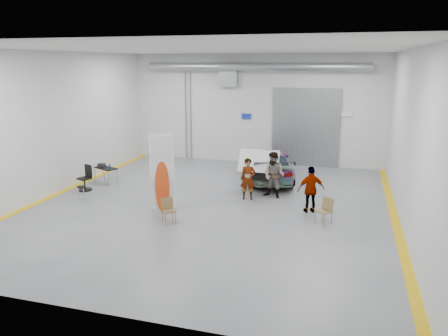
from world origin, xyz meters
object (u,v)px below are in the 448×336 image
(surfboard_display, at_px, (160,179))
(shop_stool, at_px, (81,194))
(person_a, at_px, (248,179))
(folding_chair_far, at_px, (324,216))
(work_table, at_px, (105,168))
(sedan_car, at_px, (269,164))
(person_c, at_px, (311,190))
(folding_chair_near, at_px, (169,216))
(office_chair, at_px, (85,179))
(person_b, at_px, (274,175))

(surfboard_display, distance_m, shop_stool, 3.75)
(person_a, xyz_separation_m, shop_stool, (-6.45, -2.18, -0.55))
(folding_chair_far, distance_m, work_table, 10.61)
(sedan_car, xyz_separation_m, person_c, (2.40, -4.29, 0.15))
(person_c, bearing_deg, folding_chair_near, 4.47)
(surfboard_display, height_order, shop_stool, surfboard_display)
(person_a, xyz_separation_m, folding_chair_near, (-2.03, -3.48, -0.59))
(person_c, bearing_deg, sedan_car, -85.09)
(sedan_car, bearing_deg, surfboard_display, 45.78)
(folding_chair_near, height_order, office_chair, office_chair)
(person_c, bearing_deg, office_chair, -25.43)
(work_table, bearing_deg, person_a, -5.11)
(shop_stool, bearing_deg, surfboard_display, -3.82)
(sedan_car, relative_size, office_chair, 4.60)
(person_a, height_order, folding_chair_near, person_a)
(folding_chair_near, bearing_deg, person_b, 12.76)
(sedan_car, distance_m, person_a, 3.38)
(person_b, relative_size, work_table, 1.52)
(person_a, relative_size, person_b, 0.89)
(work_table, bearing_deg, folding_chair_far, -14.79)
(person_b, distance_m, folding_chair_far, 3.48)
(folding_chair_far, bearing_deg, work_table, -159.76)
(person_b, distance_m, surfboard_display, 4.83)
(person_a, xyz_separation_m, office_chair, (-7.21, -0.73, -0.38))
(person_a, relative_size, surfboard_display, 0.55)
(shop_stool, bearing_deg, person_a, 18.64)
(person_b, bearing_deg, folding_chair_near, -109.81)
(person_a, distance_m, folding_chair_far, 3.86)
(surfboard_display, bearing_deg, folding_chair_near, -73.05)
(person_a, xyz_separation_m, work_table, (-7.05, 0.63, -0.14))
(surfboard_display, xyz_separation_m, folding_chair_far, (6.04, 0.34, -0.99))
(person_c, xyz_separation_m, folding_chair_far, (0.57, -1.15, -0.60))
(sedan_car, distance_m, shop_stool, 8.70)
(sedan_car, relative_size, folding_chair_far, 5.43)
(office_chair, bearing_deg, folding_chair_far, 15.85)
(person_a, distance_m, surfboard_display, 3.75)
(person_b, xyz_separation_m, person_c, (1.65, -1.44, -0.08))
(person_b, bearing_deg, office_chair, -154.17)
(person_a, xyz_separation_m, person_c, (2.64, -0.92, 0.03))
(work_table, bearing_deg, person_b, -0.80)
(work_table, distance_m, office_chair, 1.39)
(folding_chair_near, bearing_deg, surfboard_display, 86.94)
(person_a, bearing_deg, person_b, 15.39)
(person_a, distance_m, office_chair, 7.25)
(person_c, height_order, surfboard_display, surfboard_display)
(surfboard_display, relative_size, folding_chair_far, 3.37)
(folding_chair_far, height_order, work_table, folding_chair_far)
(person_b, height_order, office_chair, person_b)
(folding_chair_near, distance_m, folding_chair_far, 5.42)
(person_c, bearing_deg, person_b, -65.40)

